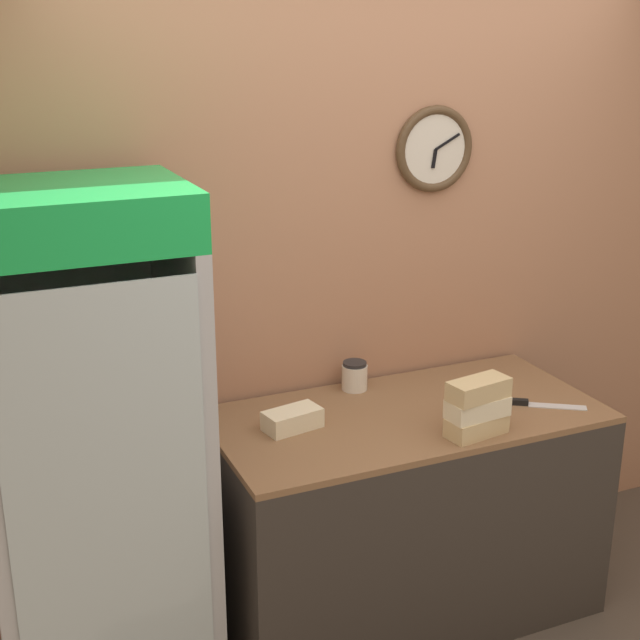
# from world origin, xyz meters

# --- Properties ---
(wall_back) EXTENTS (5.20, 0.09, 2.70)m
(wall_back) POSITION_xyz_m (0.00, 1.33, 1.35)
(wall_back) COLOR #AD7A5B
(wall_back) RESTS_ON ground_plane
(prep_counter) EXTENTS (1.49, 0.73, 0.88)m
(prep_counter) POSITION_xyz_m (0.00, 0.92, 0.44)
(prep_counter) COLOR #332D28
(prep_counter) RESTS_ON ground_plane
(beverage_cooler) EXTENTS (0.70, 0.67, 1.83)m
(beverage_cooler) POSITION_xyz_m (-1.19, 0.99, 1.00)
(beverage_cooler) COLOR #B2B7BC
(beverage_cooler) RESTS_ON ground_plane
(sandwich_stack_bottom) EXTENTS (0.24, 0.14, 0.07)m
(sandwich_stack_bottom) POSITION_xyz_m (0.13, 0.65, 0.91)
(sandwich_stack_bottom) COLOR tan
(sandwich_stack_bottom) RESTS_ON prep_counter
(sandwich_stack_middle) EXTENTS (0.24, 0.13, 0.07)m
(sandwich_stack_middle) POSITION_xyz_m (0.13, 0.65, 0.98)
(sandwich_stack_middle) COLOR beige
(sandwich_stack_middle) RESTS_ON sandwich_stack_bottom
(sandwich_stack_top) EXTENTS (0.24, 0.14, 0.07)m
(sandwich_stack_top) POSITION_xyz_m (0.13, 0.65, 1.05)
(sandwich_stack_top) COLOR tan
(sandwich_stack_top) RESTS_ON sandwich_stack_middle
(sandwich_flat_left) EXTENTS (0.23, 0.15, 0.07)m
(sandwich_flat_left) POSITION_xyz_m (-0.46, 0.96, 0.91)
(sandwich_flat_left) COLOR beige
(sandwich_flat_left) RESTS_ON prep_counter
(chefs_knife) EXTENTS (0.29, 0.21, 0.02)m
(chefs_knife) POSITION_xyz_m (0.48, 0.78, 0.88)
(chefs_knife) COLOR silver
(chefs_knife) RESTS_ON prep_counter
(condiment_jar) EXTENTS (0.10, 0.10, 0.12)m
(condiment_jar) POSITION_xyz_m (-0.09, 1.20, 0.93)
(condiment_jar) COLOR silver
(condiment_jar) RESTS_ON prep_counter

